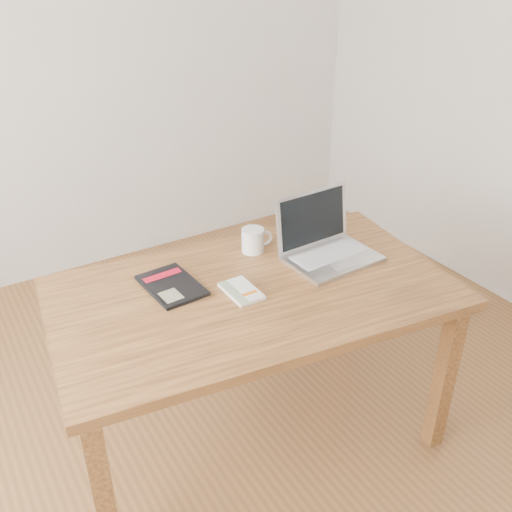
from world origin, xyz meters
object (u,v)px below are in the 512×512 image
white_guidebook (241,291)px  laptop (325,244)px  black_guidebook (172,285)px  coffee_mug (254,240)px  desk (253,309)px

white_guidebook → laptop: bearing=8.0°
black_guidebook → coffee_mug: 0.43m
coffee_mug → black_guidebook: bearing=-158.4°
black_guidebook → desk: bearing=-37.8°
laptop → coffee_mug: size_ratio=2.74×
desk → white_guidebook: bearing=-173.0°
white_guidebook → black_guidebook: (-0.21, 0.17, -0.00)m
white_guidebook → coffee_mug: (0.21, 0.26, 0.05)m
desk → black_guidebook: bearing=153.1°
laptop → coffee_mug: laptop is taller
black_guidebook → laptop: size_ratio=0.76×
desk → white_guidebook: white_guidebook is taller
desk → white_guidebook: (-0.05, 0.00, 0.10)m
desk → black_guidebook: 0.33m
black_guidebook → coffee_mug: (0.42, 0.08, 0.05)m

